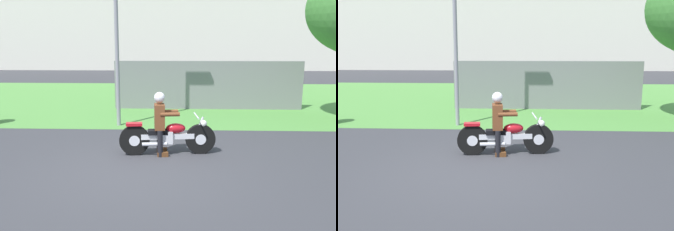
{
  "view_description": "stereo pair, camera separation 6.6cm",
  "coord_description": "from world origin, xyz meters",
  "views": [
    {
      "loc": [
        0.82,
        -6.79,
        2.49
      ],
      "look_at": [
        0.49,
        1.39,
        0.85
      ],
      "focal_mm": 39.3,
      "sensor_mm": 36.0,
      "label": 1
    },
    {
      "loc": [
        0.89,
        -6.79,
        2.49
      ],
      "look_at": [
        0.49,
        1.39,
        0.85
      ],
      "focal_mm": 39.3,
      "sensor_mm": 36.0,
      "label": 2
    }
  ],
  "objects": [
    {
      "name": "ground",
      "position": [
        0.0,
        0.0,
        0.0
      ],
      "size": [
        120.0,
        120.0,
        0.0
      ],
      "primitive_type": "plane",
      "color": "#38383D"
    },
    {
      "name": "grass_verge",
      "position": [
        0.0,
        9.5,
        0.0
      ],
      "size": [
        60.0,
        12.0,
        0.01
      ],
      "primitive_type": "cube",
      "color": "#549342",
      "rests_on": "ground"
    },
    {
      "name": "motorcycle_lead",
      "position": [
        0.5,
        1.18,
        0.41
      ],
      "size": [
        2.16,
        0.66,
        0.9
      ],
      "rotation": [
        0.0,
        0.0,
        0.11
      ],
      "color": "black",
      "rests_on": "ground"
    },
    {
      "name": "rider_lead",
      "position": [
        0.33,
        1.17,
        0.83
      ],
      "size": [
        0.58,
        0.5,
        1.42
      ],
      "rotation": [
        0.0,
        0.0,
        0.11
      ],
      "color": "black",
      "rests_on": "ground"
    },
    {
      "name": "fence_segment",
      "position": [
        1.76,
        6.93,
        0.9
      ],
      "size": [
        7.0,
        0.06,
        1.8
      ],
      "primitive_type": "cube",
      "color": "slate",
      "rests_on": "ground"
    }
  ]
}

